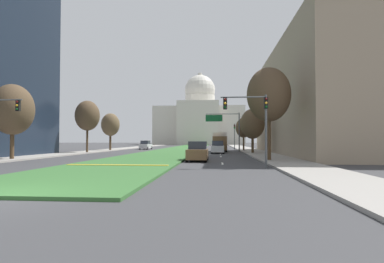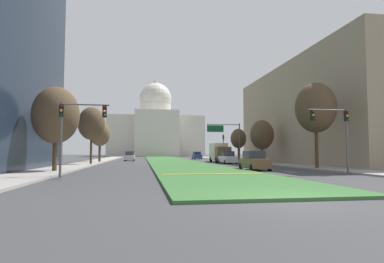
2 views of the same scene
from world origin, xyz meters
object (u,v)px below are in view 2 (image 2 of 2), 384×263
object	(u,v)px
street_tree_right_near	(316,108)
sedan_distant	(130,156)
traffic_light_near_right	(337,126)
street_tree_right_mid	(262,135)
traffic_light_near_left	(74,122)
street_tree_left_mid	(92,124)
traffic_light_far_right	(223,144)
street_tree_right_far	(238,139)
street_tree_left_near	(56,115)
sedan_far_horizon	(197,156)
sedan_midblock	(228,158)
capitol_building	(155,131)
overhead_guide_sign	(227,134)
street_tree_left_far	(100,134)
sedan_lead_stopped	(254,161)
box_truck_delivery	(219,152)

from	to	relation	value
street_tree_right_near	sedan_distant	bearing A→B (deg)	120.40
traffic_light_near_right	street_tree_right_mid	world-z (taller)	street_tree_right_mid
traffic_light_near_left	street_tree_left_mid	size ratio (longest dim) A/B	0.66
traffic_light_far_right	street_tree_right_far	world-z (taller)	street_tree_right_far
street_tree_left_near	street_tree_left_mid	size ratio (longest dim) A/B	0.95
street_tree_left_near	street_tree_right_near	xyz separation A→B (m)	(24.72, 0.63, 1.24)
traffic_light_far_right	sedan_far_horizon	distance (m)	13.61
sedan_distant	street_tree_left_near	bearing A→B (deg)	-98.50
sedan_midblock	street_tree_right_mid	bearing A→B (deg)	-11.40
capitol_building	street_tree_left_mid	xyz separation A→B (m)	(-12.01, -84.64, -4.62)
traffic_light_near_right	overhead_guide_sign	distance (m)	28.87
traffic_light_near_right	street_tree_left_mid	distance (m)	30.97
sedan_midblock	street_tree_left_far	bearing A→B (deg)	155.80
capitol_building	sedan_far_horizon	xyz separation A→B (m)	(7.61, -54.56, -9.36)
overhead_guide_sign	street_tree_right_near	size ratio (longest dim) A/B	0.74
traffic_light_near_left	sedan_distant	bearing A→B (deg)	86.70
overhead_guide_sign	street_tree_left_mid	world-z (taller)	street_tree_left_mid
street_tree_left_mid	traffic_light_far_right	bearing A→B (deg)	36.90
street_tree_left_near	street_tree_left_far	world-z (taller)	street_tree_left_near
street_tree_left_far	sedan_distant	world-z (taller)	street_tree_left_far
street_tree_left_far	sedan_lead_stopped	distance (m)	31.33
traffic_light_far_right	overhead_guide_sign	bearing A→B (deg)	-100.81
sedan_lead_stopped	street_tree_left_near	bearing A→B (deg)	-178.82
traffic_light_near_right	street_tree_right_mid	xyz separation A→B (m)	(2.48, 22.36, 0.48)
traffic_light_near_left	street_tree_left_mid	world-z (taller)	street_tree_left_mid
sedan_midblock	street_tree_left_mid	bearing A→B (deg)	-175.51
street_tree_left_mid	sedan_lead_stopped	xyz separation A→B (m)	(17.46, -15.28, -4.72)
street_tree_right_mid	street_tree_left_far	bearing A→B (deg)	158.25
street_tree_left_near	street_tree_right_near	world-z (taller)	street_tree_right_near
street_tree_right_mid	sedan_distant	distance (m)	27.00
street_tree_left_mid	street_tree_left_near	bearing A→B (deg)	-92.34
capitol_building	street_tree_left_near	world-z (taller)	capitol_building
traffic_light_near_left	street_tree_left_far	world-z (taller)	street_tree_left_far
box_truck_delivery	overhead_guide_sign	bearing A→B (deg)	-39.73
capitol_building	street_tree_left_near	xyz separation A→B (m)	(-12.65, -100.29, -5.25)
sedan_distant	box_truck_delivery	distance (m)	18.54
street_tree_left_near	street_tree_right_mid	xyz separation A→B (m)	(25.01, 16.17, -0.66)
sedan_distant	traffic_light_near_left	bearing A→B (deg)	-93.30
traffic_light_near_left	sedan_midblock	bearing A→B (deg)	53.55
street_tree_right_mid	traffic_light_near_left	bearing A→B (deg)	-134.87
capitol_building	sedan_midblock	size ratio (longest dim) A/B	7.87
street_tree_left_far	sedan_midblock	bearing A→B (deg)	-24.20
capitol_building	overhead_guide_sign	size ratio (longest dim) A/B	5.58
street_tree_right_mid	sedan_far_horizon	distance (m)	30.14
street_tree_right_near	traffic_light_far_right	bearing A→B (deg)	92.39
street_tree_left_near	street_tree_right_far	world-z (taller)	street_tree_left_near
traffic_light_far_right	street_tree_left_near	distance (m)	40.25
overhead_guide_sign	sedan_far_horizon	world-z (taller)	overhead_guide_sign
sedan_distant	box_truck_delivery	bearing A→B (deg)	-34.59
traffic_light_near_right	sedan_distant	world-z (taller)	traffic_light_near_right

